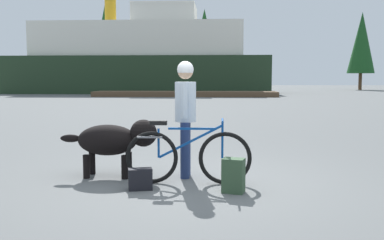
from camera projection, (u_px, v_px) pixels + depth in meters
name	position (u px, v px, depth m)	size (l,w,h in m)	color
ground_plane	(193.00, 184.00, 6.30)	(160.00, 160.00, 0.00)	#595B5B
bicycle	(187.00, 156.00, 6.24)	(1.81, 0.44, 0.93)	black
person_cyclist	(185.00, 107.00, 6.64)	(0.32, 0.53, 1.77)	navy
dog	(115.00, 140.00, 6.70)	(1.50, 0.55, 0.89)	black
backpack	(233.00, 176.00, 5.79)	(0.28, 0.20, 0.46)	#334C33
handbag_pannier	(140.00, 179.00, 5.95)	(0.32, 0.18, 0.29)	black
dock_pier	(185.00, 94.00, 35.06)	(14.53, 2.94, 0.40)	brown
ferry_boat	(142.00, 60.00, 43.26)	(24.69, 8.84, 9.07)	#1E331E
pine_tree_far_left	(105.00, 35.00, 54.99)	(3.02, 3.02, 10.58)	#4C331E
pine_tree_center	(204.00, 39.00, 55.57)	(3.43, 3.43, 10.12)	#4C331E
pine_tree_far_right	(362.00, 43.00, 52.54)	(3.22, 3.22, 9.30)	#4C331E
pine_tree_mid_back	(159.00, 41.00, 61.62)	(3.71, 3.71, 10.57)	#4C331E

